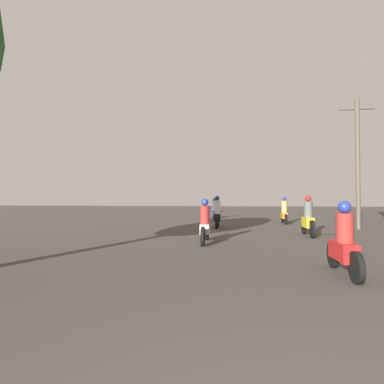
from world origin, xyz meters
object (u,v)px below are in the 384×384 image
(motorcycle_orange, at_px, (284,213))
(motorcycle_blue, at_px, (214,210))
(motorcycle_yellow, at_px, (308,220))
(motorcycle_silver, at_px, (205,225))
(motorcycle_red, at_px, (344,245))
(utility_pole_far, at_px, (358,160))
(motorcycle_black, at_px, (217,215))

(motorcycle_orange, bearing_deg, motorcycle_blue, 137.50)
(motorcycle_yellow, bearing_deg, motorcycle_silver, -155.37)
(motorcycle_red, relative_size, motorcycle_orange, 0.97)
(motorcycle_red, bearing_deg, motorcycle_yellow, 80.44)
(utility_pole_far, bearing_deg, motorcycle_blue, 136.22)
(motorcycle_orange, relative_size, motorcycle_blue, 0.91)
(motorcycle_silver, height_order, motorcycle_orange, motorcycle_orange)
(utility_pole_far, bearing_deg, motorcycle_orange, 135.48)
(utility_pole_far, bearing_deg, motorcycle_silver, -141.81)
(motorcycle_yellow, xyz_separation_m, motorcycle_blue, (-4.45, 10.21, -0.01))
(motorcycle_black, xyz_separation_m, utility_pole_far, (6.83, 0.02, 2.69))
(motorcycle_red, distance_m, motorcycle_orange, 12.31)
(motorcycle_orange, height_order, motorcycle_blue, motorcycle_orange)
(motorcycle_blue, xyz_separation_m, utility_pole_far, (7.49, -7.18, 2.72))
(motorcycle_black, distance_m, motorcycle_blue, 7.23)
(motorcycle_yellow, distance_m, motorcycle_black, 4.83)
(motorcycle_silver, distance_m, motorcycle_orange, 9.28)
(motorcycle_red, height_order, motorcycle_silver, motorcycle_silver)
(motorcycle_blue, bearing_deg, motorcycle_red, -71.97)
(motorcycle_black, height_order, motorcycle_orange, motorcycle_black)
(motorcycle_blue, bearing_deg, motorcycle_silver, -81.92)
(motorcycle_blue, bearing_deg, utility_pole_far, -38.25)
(motorcycle_red, height_order, motorcycle_black, motorcycle_black)
(motorcycle_red, relative_size, motorcycle_yellow, 0.89)
(motorcycle_red, distance_m, motorcycle_yellow, 6.34)
(motorcycle_red, relative_size, motorcycle_blue, 0.88)
(motorcycle_black, xyz_separation_m, motorcycle_blue, (-0.66, 7.20, -0.03))
(motorcycle_silver, height_order, motorcycle_blue, motorcycle_blue)
(motorcycle_yellow, distance_m, motorcycle_blue, 11.14)
(motorcycle_red, relative_size, motorcycle_black, 0.92)
(motorcycle_yellow, bearing_deg, motorcycle_blue, 106.21)
(motorcycle_silver, xyz_separation_m, motorcycle_blue, (-0.56, 12.63, 0.02))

